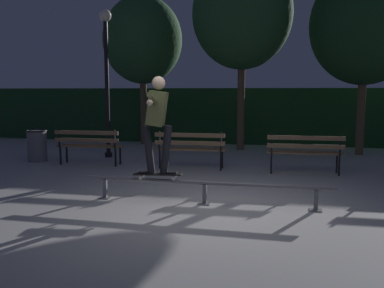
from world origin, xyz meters
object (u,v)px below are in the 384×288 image
Objects in this scene: trash_can at (37,145)px; grind_rail at (205,186)px; tree_far_right at (365,25)px; skateboard at (158,174)px; tree_behind_benches at (242,14)px; park_bench_left_center at (190,146)px; skateboarder at (157,116)px; park_bench_leftmost at (89,143)px; lamp_post_left at (106,65)px; tree_far_left at (143,40)px; park_bench_right_center at (305,149)px.

grind_rail is at bearing -31.83° from trash_can.
tree_far_right is 6.50× the size of trash_can.
tree_behind_benches is at bearing 84.27° from skateboard.
skateboarder is at bearing -87.68° from park_bench_left_center.
tree_far_right reaches higher than skateboarder.
park_bench_leftmost is 1.00× the size of park_bench_left_center.
lamp_post_left reaches higher than skateboarder.
grind_rail is at bearing -63.65° from tree_far_left.
tree_behind_benches reaches higher than park_bench_right_center.
trash_can reaches higher than grind_rail.
trash_can is at bearing 176.64° from park_bench_left_center.
lamp_post_left reaches higher than park_bench_leftmost.
park_bench_left_center is at bearing -102.03° from tree_behind_benches.
grind_rail is 2.48× the size of park_bench_leftmost.
tree_far_right is at bearing 56.51° from skateboarder.
park_bench_left_center is 5.02m from tree_behind_benches.
tree_far_left is (-2.70, 7.01, 2.06)m from skateboarder.
tree_behind_benches reaches higher than skateboard.
tree_far_left is (-3.47, 7.01, 3.15)m from grind_rail.
grind_rail is 3.29m from park_bench_right_center.
park_bench_right_center is 4.71m from tree_far_right.
lamp_post_left is at bearing -163.67° from tree_far_right.
park_bench_right_center is 5.27m from tree_behind_benches.
grind_rail is 0.77× the size of tree_far_right.
lamp_post_left is (-2.58, 1.26, 1.94)m from park_bench_left_center.
skateboarder is at bearing -56.74° from lamp_post_left.
grind_rail is 1.03× the size of lamp_post_left.
skateboarder is at bearing -47.14° from park_bench_leftmost.
park_bench_right_center is at bearing 60.12° from grind_rail.
park_bench_right_center is (5.05, 0.00, 0.00)m from park_bench_leftmost.
tree_behind_benches is at bearing 84.29° from skateboarder.
grind_rail is at bearing -72.63° from park_bench_left_center.
tree_behind_benches is 6.87m from trash_can.
tree_far_right is at bearing 19.99° from trash_can.
park_bench_leftmost is (-2.64, 2.84, -0.84)m from skateboarder.
park_bench_left_center is 0.31× the size of tree_far_right.
tree_far_left is at bearing 90.09° from lamp_post_left.
park_bench_leftmost is 0.31× the size of tree_far_right.
tree_behind_benches reaches higher than lamp_post_left.
tree_far_left is (-2.69, 7.01, 3.00)m from skateboard.
skateboarder is at bearing 179.97° from grind_rail.
skateboarder is 6.93m from tree_behind_benches.
trash_can is at bearing 148.17° from grind_rail.
skateboarder is at bearing -68.96° from tree_far_left.
park_bench_left_center is at bearing -3.36° from trash_can.
lamp_post_left is (-3.47, 4.10, 2.19)m from grind_rail.
skateboarder is 0.97× the size of park_bench_right_center.
tree_behind_benches is (-1.77, 3.53, 3.50)m from park_bench_right_center.
skateboard is 2.85m from park_bench_left_center.
tree_behind_benches is at bearing 34.23° from trash_can.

